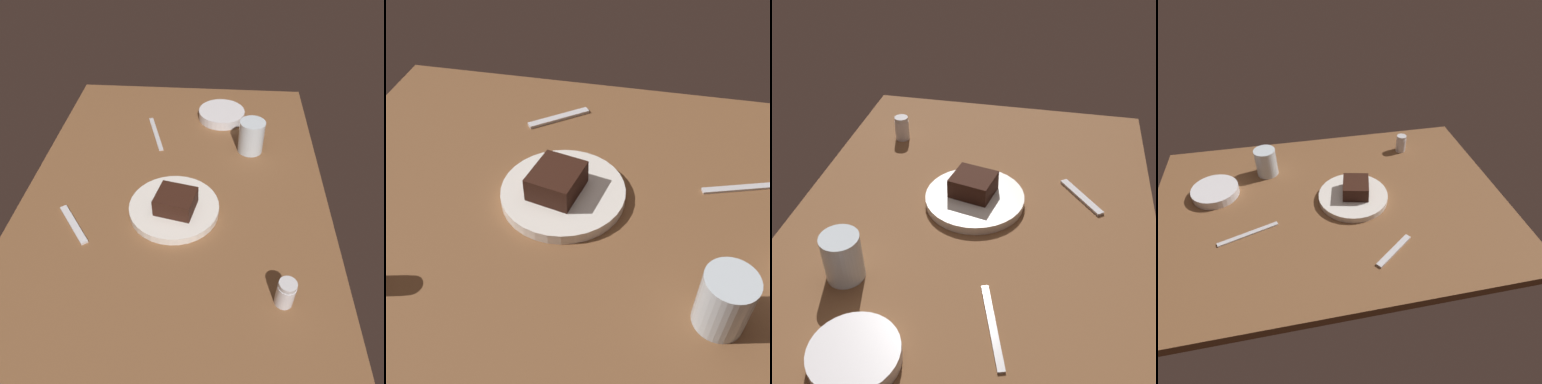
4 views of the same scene
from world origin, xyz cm
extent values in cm
cube|color=brown|center=(0.00, 0.00, 1.50)|extent=(120.00, 84.00, 3.00)
cylinder|color=white|center=(7.93, 0.51, 4.07)|extent=(23.79, 23.79, 2.14)
cube|color=black|center=(8.95, 1.11, 7.59)|extent=(10.54, 11.37, 4.90)
cylinder|color=silver|center=(33.55, 26.80, 5.86)|extent=(4.03, 4.03, 5.73)
cylinder|color=silver|center=(33.55, 26.80, 9.33)|extent=(3.83, 3.83, 1.20)
cylinder|color=silver|center=(-20.80, 21.58, 8.16)|extent=(7.84, 7.84, 10.32)
cylinder|color=silver|center=(-38.93, 12.26, 4.52)|extent=(15.93, 15.93, 3.04)
cube|color=silver|center=(14.91, -24.80, 3.35)|extent=(12.98, 10.58, 0.70)
cube|color=silver|center=(-27.33, -9.40, 3.25)|extent=(18.49, 7.26, 0.50)
camera|label=1|loc=(80.22, 10.49, 77.44)|focal=36.44mm
camera|label=2|loc=(-7.64, 60.87, 63.98)|focal=42.27mm
camera|label=3|loc=(-81.69, -15.37, 74.69)|focal=44.65mm
camera|label=4|loc=(-10.61, -85.50, 80.36)|focal=31.51mm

